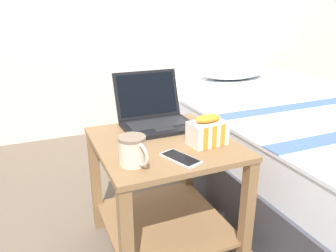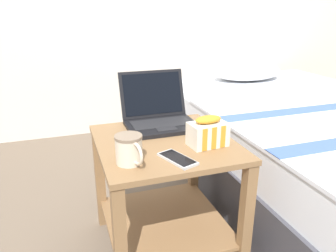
% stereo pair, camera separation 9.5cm
% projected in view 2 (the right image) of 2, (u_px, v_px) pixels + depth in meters
% --- Properties ---
extents(ground_plane, '(8.00, 8.00, 0.00)m').
position_uv_depth(ground_plane, '(165.00, 245.00, 1.54)').
color(ground_plane, brown).
extents(bed, '(1.44, 2.04, 0.63)m').
position_uv_depth(bed, '(305.00, 139.00, 2.11)').
color(bed, '#3F3F47').
rests_on(bed, ground_plane).
extents(bedside_table, '(0.55, 0.58, 0.53)m').
position_uv_depth(bedside_table, '(165.00, 181.00, 1.42)').
color(bedside_table, olive).
rests_on(bedside_table, ground_plane).
extents(laptop, '(0.32, 0.31, 0.23)m').
position_uv_depth(laptop, '(159.00, 115.00, 1.53)').
color(laptop, black).
rests_on(laptop, bedside_table).
extents(mug_front_left, '(0.10, 0.14, 0.10)m').
position_uv_depth(mug_front_left, '(129.00, 148.00, 1.14)').
color(mug_front_left, beige).
rests_on(mug_front_left, bedside_table).
extents(snack_bag, '(0.16, 0.11, 0.12)m').
position_uv_depth(snack_bag, '(208.00, 132.00, 1.30)').
color(snack_bag, silver).
rests_on(snack_bag, bedside_table).
extents(cell_phone, '(0.12, 0.17, 0.01)m').
position_uv_depth(cell_phone, '(177.00, 159.00, 1.18)').
color(cell_phone, '#B7BABC').
rests_on(cell_phone, bedside_table).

